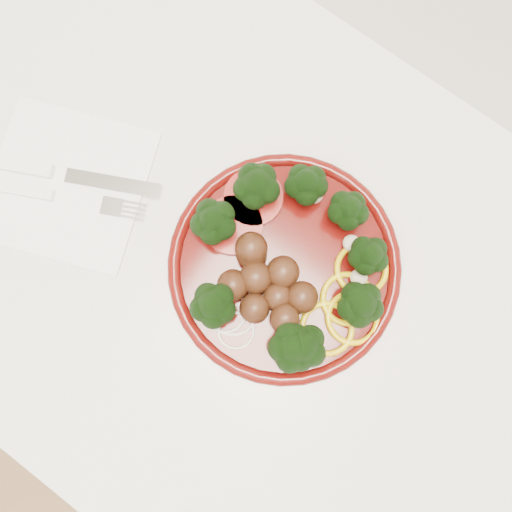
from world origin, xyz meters
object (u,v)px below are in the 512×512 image
Objects in this scene: fork at (39,193)px; plate at (287,267)px; knife at (48,171)px; napkin at (67,184)px.

plate is at bearing -6.80° from fork.
napkin is at bearing -22.66° from knife.
plate reaches higher than fork.
napkin is at bearing 33.31° from fork.
knife is at bearing -165.84° from plate.
plate is 1.34× the size of knife.
napkin is 0.91× the size of knife.
plate is 1.51× the size of fork.
napkin is 0.03m from fork.
napkin is 1.02× the size of fork.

